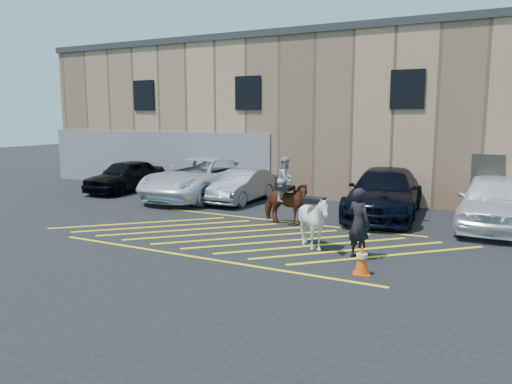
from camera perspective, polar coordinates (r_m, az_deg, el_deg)
The scene contains 12 objects.
ground at distance 15.23m, azimuth -0.30°, elevation -4.95°, with size 90.00×90.00×0.00m, color black.
car_black_suv at distance 24.51m, azimuth -14.67°, elevation 1.80°, with size 1.79×4.45×1.51m, color black.
car_white_pickup at distance 21.97m, azimuth -6.46°, elevation 1.59°, with size 2.94×6.37×1.77m, color white.
car_silver_sedan at distance 20.86m, azimuth -1.65°, elevation 0.68°, with size 1.43×4.10×1.35m, color gray.
car_blue_suv at distance 18.49m, azimuth 14.48°, elevation -0.11°, with size 2.37×5.82×1.69m, color black.
car_white_suv at distance 17.70m, azimuth 25.51°, elevation -1.00°, with size 2.05×5.10×1.74m, color white.
handler at distance 12.89m, azimuth 11.66°, elevation -3.52°, with size 0.66×0.43×1.81m, color black.
warehouse at distance 25.99m, azimuth 12.39°, elevation 8.66°, with size 32.42×10.20×7.30m.
hatching_zone at distance 14.97m, azimuth -0.84°, elevation -5.17°, with size 12.60×5.12×0.01m.
mounted_bay at distance 16.51m, azimuth 3.39°, elevation -0.64°, with size 1.73×0.83×2.26m.
saddled_white at distance 13.60m, azimuth 6.63°, elevation -3.37°, with size 1.26×1.40×1.51m.
traffic_cone at distance 11.72m, azimuth 11.99°, elevation -7.50°, with size 0.48×0.48×0.73m.
Camera 1 is at (6.98, -13.04, 3.61)m, focal length 35.00 mm.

